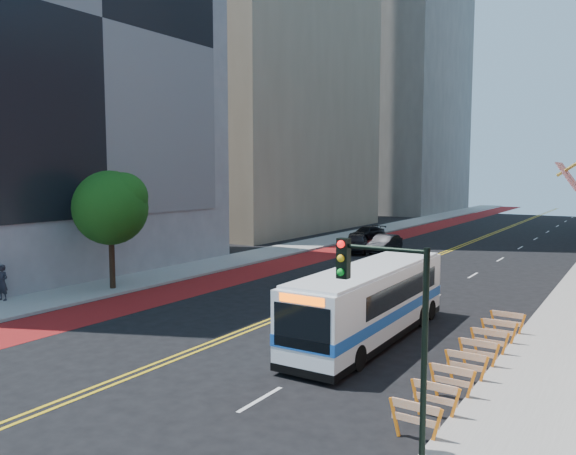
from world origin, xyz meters
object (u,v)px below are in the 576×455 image
(transit_bus, at_px, (371,301))
(pedestrian, at_px, (2,283))
(traffic_signal, at_px, (387,308))
(car_b, at_px, (385,244))
(car_a, at_px, (356,243))
(car_c, at_px, (367,233))
(street_tree, at_px, (112,205))

(transit_bus, bearing_deg, pedestrian, -167.28)
(traffic_signal, height_order, pedestrian, traffic_signal)
(car_b, bearing_deg, pedestrian, -110.88)
(car_b, bearing_deg, car_a, -152.46)
(traffic_signal, relative_size, car_c, 1.11)
(transit_bus, xyz_separation_m, car_c, (-14.35, 30.63, -0.91))
(car_b, relative_size, car_c, 1.00)
(street_tree, bearing_deg, car_a, 76.97)
(car_b, height_order, pedestrian, pedestrian)
(car_a, height_order, car_b, car_a)
(car_b, distance_m, car_c, 9.02)
(car_a, distance_m, pedestrian, 27.49)
(car_c, bearing_deg, transit_bus, -53.86)
(transit_bus, distance_m, car_a, 24.76)
(transit_bus, xyz_separation_m, pedestrian, (-18.65, -4.53, -0.49))
(car_b, height_order, car_c, car_b)
(traffic_signal, bearing_deg, pedestrian, 169.28)
(transit_bus, xyz_separation_m, car_b, (-9.28, 23.17, -0.82))
(car_c, relative_size, pedestrian, 2.47)
(street_tree, distance_m, car_a, 22.26)
(street_tree, bearing_deg, traffic_signal, -24.82)
(traffic_signal, xyz_separation_m, car_c, (-18.71, 39.52, -3.06))
(street_tree, relative_size, transit_bus, 0.61)
(car_a, relative_size, car_b, 1.02)
(transit_bus, relative_size, pedestrian, 5.93)
(street_tree, relative_size, car_c, 1.47)
(street_tree, xyz_separation_m, car_c, (1.94, 29.96, -4.25))
(street_tree, distance_m, traffic_signal, 22.79)
(traffic_signal, bearing_deg, car_a, 117.00)
(transit_bus, xyz_separation_m, car_a, (-11.36, 21.98, -0.77))
(transit_bus, bearing_deg, street_tree, 176.72)
(street_tree, height_order, car_b, street_tree)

